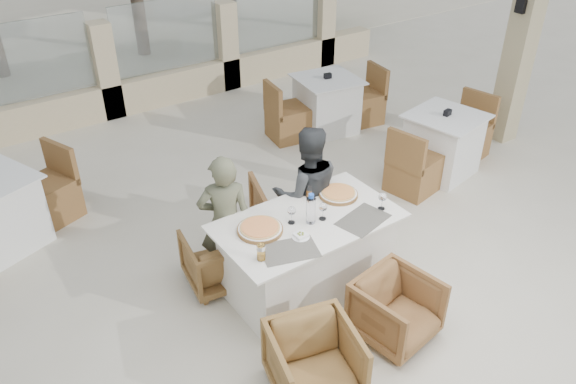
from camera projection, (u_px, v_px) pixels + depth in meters
ground at (299, 295)px, 5.15m from camera, size 80.00×80.00×0.00m
perimeter_wall_far at (104, 64)px, 8.05m from camera, size 10.00×0.34×1.60m
lantern_pillar at (515, 68)px, 7.34m from camera, size 0.34×0.34×2.00m
dining_table at (307, 255)px, 5.04m from camera, size 1.60×0.90×0.77m
placemat_near_left at (290, 251)px, 4.47m from camera, size 0.52×0.42×0.00m
placemat_near_right at (363, 220)px, 4.83m from camera, size 0.51×0.39×0.00m
pizza_left at (260, 229)px, 4.68m from camera, size 0.51×0.51×0.05m
pizza_right at (338, 194)px, 5.15m from camera, size 0.47×0.47×0.05m
water_bottle at (311, 208)px, 4.73m from camera, size 0.08×0.08×0.28m
wine_glass_centre at (292, 214)px, 4.75m from camera, size 0.10×0.10×0.18m
wine_glass_near at (323, 210)px, 4.80m from camera, size 0.08×0.08×0.18m
wine_glass_corner at (382, 200)px, 4.93m from camera, size 0.08×0.08×0.18m
beer_glass_left at (261, 252)px, 4.35m from camera, size 0.07×0.07×0.14m
beer_glass_right at (310, 190)px, 5.11m from camera, size 0.08×0.08×0.14m
olive_dish at (301, 235)px, 4.61m from camera, size 0.13×0.13×0.04m
armchair_far_left at (217, 259)px, 5.18m from camera, size 0.65×0.66×0.53m
armchair_far_right at (291, 208)px, 5.76m from camera, size 0.90×0.92×0.67m
armchair_near_left at (314, 363)px, 4.12m from camera, size 0.76×0.78×0.58m
armchair_near_right at (396, 310)px, 4.61m from camera, size 0.69×0.70×0.56m
diner_left at (225, 222)px, 5.00m from camera, size 0.57×0.49×1.32m
diner_right at (307, 193)px, 5.35m from camera, size 0.82×0.74×1.38m
bg_table_b at (327, 104)px, 7.87m from camera, size 1.74×1.06×0.77m
bg_table_c at (442, 144)px, 6.85m from camera, size 1.77×1.11×0.77m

